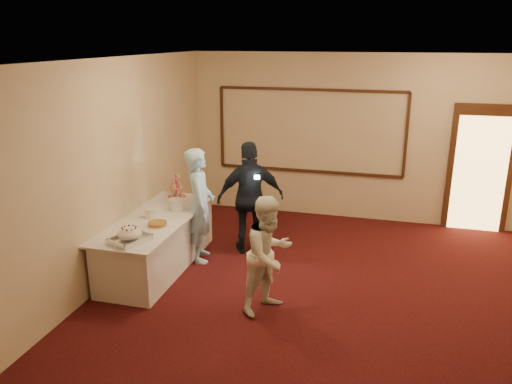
# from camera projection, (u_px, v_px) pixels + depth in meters

# --- Properties ---
(floor) EXTENTS (7.00, 7.00, 0.00)m
(floor) POSITION_uv_depth(u_px,v_px,m) (325.00, 311.00, 6.19)
(floor) COLOR black
(floor) RESTS_ON ground
(room_walls) EXTENTS (6.04, 7.04, 3.02)m
(room_walls) POSITION_uv_depth(u_px,v_px,m) (332.00, 151.00, 5.59)
(room_walls) COLOR beige
(room_walls) RESTS_ON floor
(wall_molding) EXTENTS (3.45, 0.04, 1.55)m
(wall_molding) POSITION_uv_depth(u_px,v_px,m) (310.00, 131.00, 9.11)
(wall_molding) COLOR black
(wall_molding) RESTS_ON room_walls
(doorway) EXTENTS (1.05, 0.07, 2.20)m
(doorway) POSITION_uv_depth(u_px,v_px,m) (480.00, 170.00, 8.52)
(doorway) COLOR black
(doorway) RESTS_ON floor
(buffet_table) EXTENTS (0.94, 2.41, 0.77)m
(buffet_table) POSITION_uv_depth(u_px,v_px,m) (158.00, 242.00, 7.27)
(buffet_table) COLOR silver
(buffet_table) RESTS_ON floor
(pavlova_tray) EXTENTS (0.50, 0.58, 0.19)m
(pavlova_tray) POSITION_uv_depth(u_px,v_px,m) (130.00, 236.00, 6.29)
(pavlova_tray) COLOR silver
(pavlova_tray) RESTS_ON buffet_table
(cupcake_stand) EXTENTS (0.28, 0.28, 0.42)m
(cupcake_stand) POSITION_uv_depth(u_px,v_px,m) (176.00, 188.00, 8.03)
(cupcake_stand) COLOR #D54457
(cupcake_stand) RESTS_ON buffet_table
(plate_stack_a) EXTENTS (0.17, 0.17, 0.14)m
(plate_stack_a) POSITION_uv_depth(u_px,v_px,m) (151.00, 213.00, 7.13)
(plate_stack_a) COLOR white
(plate_stack_a) RESTS_ON buffet_table
(plate_stack_b) EXTENTS (0.21, 0.21, 0.17)m
(plate_stack_b) POSITION_uv_depth(u_px,v_px,m) (176.00, 205.00, 7.44)
(plate_stack_b) COLOR white
(plate_stack_b) RESTS_ON buffet_table
(tart) EXTENTS (0.30, 0.30, 0.06)m
(tart) POSITION_uv_depth(u_px,v_px,m) (158.00, 224.00, 6.83)
(tart) COLOR white
(tart) RESTS_ON buffet_table
(man) EXTENTS (0.59, 0.73, 1.73)m
(man) POSITION_uv_depth(u_px,v_px,m) (200.00, 205.00, 7.39)
(man) COLOR #9ACCEA
(man) RESTS_ON floor
(woman) EXTENTS (0.85, 0.90, 1.47)m
(woman) POSITION_uv_depth(u_px,v_px,m) (269.00, 255.00, 6.02)
(woman) COLOR white
(woman) RESTS_ON floor
(guest) EXTENTS (1.12, 0.83, 1.76)m
(guest) POSITION_uv_depth(u_px,v_px,m) (251.00, 198.00, 7.67)
(guest) COLOR black
(guest) RESTS_ON floor
(camera_flash) EXTENTS (0.08, 0.05, 0.05)m
(camera_flash) POSITION_uv_depth(u_px,v_px,m) (257.00, 177.00, 7.28)
(camera_flash) COLOR white
(camera_flash) RESTS_ON guest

